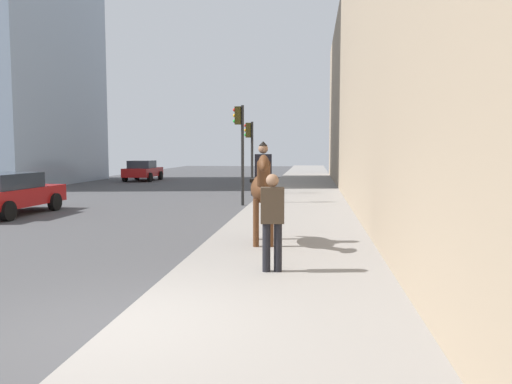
# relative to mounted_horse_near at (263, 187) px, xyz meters

# --- Properties ---
(sidewalk_slab) EXTENTS (120.00, 3.83, 0.12)m
(sidewalk_slab) POSITION_rel_mounted_horse_near_xyz_m (-5.33, -0.57, -1.34)
(sidewalk_slab) COLOR gray
(sidewalk_slab) RESTS_ON ground
(mounted_horse_near) EXTENTS (2.15, 0.73, 2.30)m
(mounted_horse_near) POSITION_rel_mounted_horse_near_xyz_m (0.00, 0.00, 0.00)
(mounted_horse_near) COLOR #4C2B16
(mounted_horse_near) RESTS_ON sidewalk_slab
(pedestrian_greeting) EXTENTS (0.30, 0.43, 1.70)m
(pedestrian_greeting) POSITION_rel_mounted_horse_near_xyz_m (-2.56, -0.41, -0.30)
(pedestrian_greeting) COLOR black
(pedestrian_greeting) RESTS_ON sidewalk_slab
(car_near_lane) EXTENTS (4.43, 2.13, 1.44)m
(car_near_lane) POSITION_rel_mounted_horse_near_xyz_m (4.69, 9.21, -0.64)
(car_near_lane) COLOR maroon
(car_near_lane) RESTS_ON ground
(car_mid_lane) EXTENTS (3.82, 2.01, 1.44)m
(car_mid_lane) POSITION_rel_mounted_horse_near_xyz_m (23.21, 10.91, -0.66)
(car_mid_lane) COLOR maroon
(car_mid_lane) RESTS_ON ground
(traffic_light_near_curb) EXTENTS (0.20, 0.44, 3.97)m
(traffic_light_near_curb) POSITION_rel_mounted_horse_near_xyz_m (8.56, 1.76, 1.25)
(traffic_light_near_curb) COLOR black
(traffic_light_near_curb) RESTS_ON ground
(traffic_light_far_curb) EXTENTS (0.20, 0.44, 3.55)m
(traffic_light_far_curb) POSITION_rel_mounted_horse_near_xyz_m (12.73, 1.90, 0.99)
(traffic_light_far_curb) COLOR black
(traffic_light_far_curb) RESTS_ON ground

